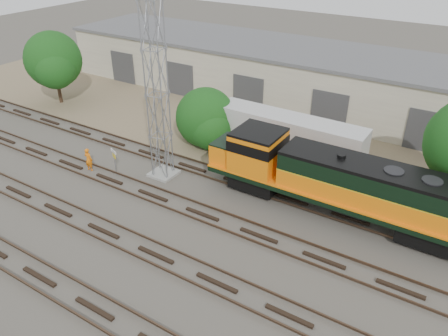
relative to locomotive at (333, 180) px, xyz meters
The scene contains 11 objects.
ground 9.21m from the locomotive, 137.66° to the right, with size 140.00×140.00×0.00m, color #47423A.
dirt_strip 11.39m from the locomotive, 126.19° to the left, with size 80.00×16.00×0.02m, color #726047.
tracks 11.38m from the locomotive, 126.19° to the right, with size 80.00×20.40×0.28m.
warehouse 18.19m from the locomotive, 111.07° to the left, with size 58.40×10.40×5.30m.
locomotive is the anchor object (origin of this frame).
signal_tower 12.43m from the locomotive, behind, with size 1.78×1.78×12.04m.
sign_post 15.15m from the locomotive, 165.84° to the right, with size 0.80×0.34×2.05m.
worker 17.40m from the locomotive, 165.92° to the right, with size 0.64×0.42×1.77m, color orange.
semi_trailer 7.00m from the locomotive, 135.07° to the left, with size 11.59×2.50×3.56m.
tree_west 29.66m from the locomotive, behind, with size 5.67×5.40×7.07m.
tree_mid 12.66m from the locomotive, 161.10° to the left, with size 5.12×4.88×4.88m.
Camera 1 is at (12.96, -16.63, 16.10)m, focal length 35.00 mm.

